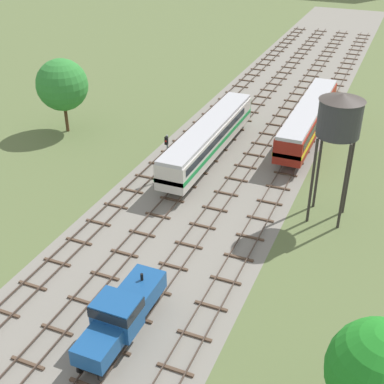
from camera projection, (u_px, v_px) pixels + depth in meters
ground_plane at (228, 162)px, 55.51m from camera, size 480.00×480.00×0.00m
ballast_bed at (228, 162)px, 55.51m from camera, size 16.72×176.00×0.01m
track_far_left at (177, 147)px, 58.37m from camera, size 2.40×126.00×0.29m
track_left at (212, 153)px, 56.95m from camera, size 2.40×126.00×0.29m
track_centre_left at (250, 160)px, 55.53m from camera, size 2.40×126.00×0.29m
track_centre at (289, 167)px, 54.11m from camera, size 2.40×126.00×0.29m
shunter_loco_centre_left_nearest at (121, 313)px, 32.81m from camera, size 2.74×8.46×3.10m
diesel_railcar_left_near at (209, 137)px, 54.75m from camera, size 2.96×20.50×3.80m
diesel_railcar_centre_mid at (308, 117)px, 59.37m from camera, size 2.96×20.50×3.80m
water_tower at (340, 118)px, 41.56m from camera, size 3.66×3.66×11.27m
signal_post_near at (167, 151)px, 50.71m from camera, size 0.28×0.47×4.71m
lineside_tree_0 at (380, 373)px, 24.49m from camera, size 5.16×5.16×8.04m
lineside_tree_1 at (62, 85)px, 59.69m from camera, size 5.92×5.92×8.65m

